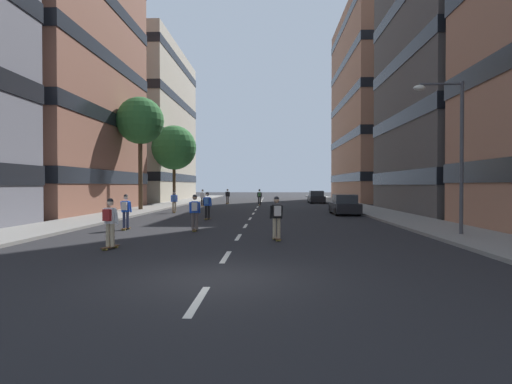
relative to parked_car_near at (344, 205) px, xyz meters
name	(u,v)px	position (x,y,z in m)	size (l,w,h in m)	color
ground_plane	(256,209)	(-6.93, 7.71, -0.70)	(179.10, 179.10, 0.00)	black
sidewalk_left	(163,206)	(-16.81, 11.44, -0.63)	(3.50, 82.09, 0.14)	gray
sidewalk_right	(354,206)	(2.95, 11.44, -0.63)	(3.50, 82.09, 0.14)	gray
lane_markings	(257,208)	(-6.93, 8.36, -0.70)	(0.16, 67.20, 0.01)	silver
building_left_mid	(32,9)	(-25.39, 2.52, 16.15)	(13.78, 18.73, 33.51)	brown
building_left_far	(135,125)	(-25.39, 28.86, 10.24)	(13.78, 23.56, 21.70)	#B2A893
building_right_mid	(485,7)	(11.54, 2.52, 15.75)	(13.78, 16.48, 32.71)	#4C4744
building_right_far	(392,105)	(11.54, 28.86, 12.85)	(13.78, 24.02, 26.92)	#9E6B51
parked_car_near	(344,205)	(0.00, 0.00, 0.00)	(1.82, 4.40, 1.52)	black
parked_car_mid	(316,197)	(0.00, 20.23, 0.00)	(1.82, 4.40, 1.52)	black
street_tree_near	(140,121)	(-16.81, 3.99, 7.02)	(4.03, 4.03, 9.65)	#4C3823
street_tree_mid	(174,148)	(-16.81, 16.67, 5.84)	(5.12, 5.12, 8.98)	#4C3823
streetlamp_right	(453,140)	(2.23, -13.82, 3.44)	(2.13, 0.30, 6.50)	#3F3F44
skater_0	(259,196)	(-6.83, 14.42, 0.32)	(0.54, 0.91, 1.78)	brown
skater_1	(203,197)	(-12.73, 12.07, 0.29)	(0.54, 0.91, 1.78)	brown
skater_2	(174,200)	(-13.34, 1.63, 0.32)	(0.57, 0.92, 1.78)	brown
skater_3	(277,215)	(-5.30, -15.12, 0.32)	(0.57, 0.92, 1.78)	brown
skater_4	(126,210)	(-12.77, -11.39, 0.32)	(0.54, 0.90, 1.78)	brown
skater_5	(110,220)	(-11.14, -17.70, 0.32)	(0.57, 0.92, 1.78)	brown
skater_6	(227,195)	(-10.68, 17.52, 0.32)	(0.56, 0.92, 1.78)	brown
skater_7	(195,210)	(-9.22, -11.86, 0.32)	(0.55, 0.92, 1.78)	brown
skater_8	(207,204)	(-9.66, -4.98, 0.32)	(0.56, 0.92, 1.78)	brown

